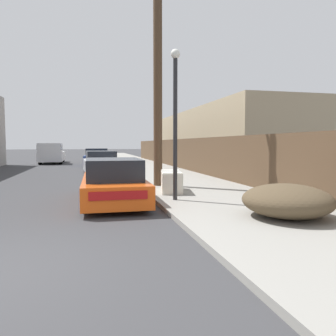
% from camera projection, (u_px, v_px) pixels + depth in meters
% --- Properties ---
extents(sidewalk_curb, '(4.20, 63.00, 0.12)m').
position_uv_depth(sidewalk_curb, '(136.00, 163.00, 28.20)').
color(sidewalk_curb, gray).
rests_on(sidewalk_curb, ground).
extents(discarded_fridge, '(0.93, 1.73, 0.70)m').
position_uv_depth(discarded_fridge, '(171.00, 181.00, 10.92)').
color(discarded_fridge, silver).
rests_on(discarded_fridge, sidewalk_curb).
extents(parked_sports_car_red, '(1.78, 4.50, 1.29)m').
position_uv_depth(parked_sports_car_red, '(113.00, 183.00, 9.52)').
color(parked_sports_car_red, '#E05114').
rests_on(parked_sports_car_red, ground).
extents(car_parked_mid, '(2.02, 4.20, 1.31)m').
position_uv_depth(car_parked_mid, '(101.00, 163.00, 18.86)').
color(car_parked_mid, silver).
rests_on(car_parked_mid, ground).
extents(car_parked_far, '(2.16, 4.55, 1.36)m').
position_uv_depth(car_parked_far, '(97.00, 157.00, 26.10)').
color(car_parked_far, '#2D478C').
rests_on(car_parked_far, ground).
extents(pickup_truck, '(2.10, 5.62, 1.78)m').
position_uv_depth(pickup_truck, '(52.00, 153.00, 28.74)').
color(pickup_truck, silver).
rests_on(pickup_truck, ground).
extents(utility_pole, '(1.80, 0.33, 8.31)m').
position_uv_depth(utility_pole, '(158.00, 73.00, 12.25)').
color(utility_pole, '#4C3826').
rests_on(utility_pole, sidewalk_curb).
extents(street_lamp, '(0.26, 0.26, 4.19)m').
position_uv_depth(street_lamp, '(175.00, 112.00, 9.12)').
color(street_lamp, '#232326').
rests_on(street_lamp, sidewalk_curb).
extents(brush_pile, '(1.90, 1.98, 0.72)m').
position_uv_depth(brush_pile, '(287.00, 201.00, 7.07)').
color(brush_pile, brown).
rests_on(brush_pile, sidewalk_curb).
extents(wooden_fence, '(0.08, 33.91, 1.92)m').
position_uv_depth(wooden_fence, '(180.00, 154.00, 21.70)').
color(wooden_fence, brown).
rests_on(wooden_fence, sidewalk_curb).
extents(building_right_house, '(6.00, 22.39, 4.71)m').
position_uv_depth(building_right_house, '(219.00, 137.00, 29.91)').
color(building_right_house, tan).
rests_on(building_right_house, ground).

